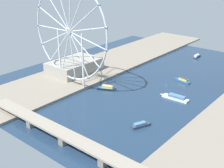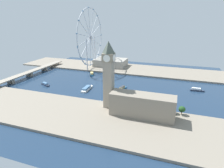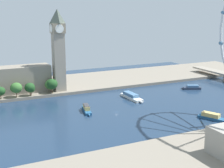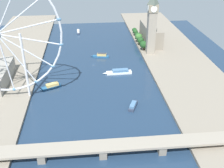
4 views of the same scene
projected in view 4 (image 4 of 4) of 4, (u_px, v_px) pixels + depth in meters
name	position (u px, v px, depth m)	size (l,w,h in m)	color
ground_plane	(94.00, 64.00, 375.72)	(402.05, 402.05, 0.00)	#1E334C
riverbank_left	(176.00, 60.00, 385.22)	(90.00, 520.00, 3.00)	gray
riverbank_right	(6.00, 67.00, 364.80)	(90.00, 520.00, 3.00)	gray
clock_tower	(152.00, 23.00, 383.24)	(14.14, 14.14, 84.28)	gray
parliament_block	(151.00, 34.00, 438.48)	(22.00, 75.00, 27.04)	gray
tree_row_embankment	(140.00, 39.00, 431.53)	(13.72, 89.64, 14.66)	#513823
river_bridge	(103.00, 147.00, 217.18)	(214.05, 14.58, 9.61)	gray
tour_boat_0	(133.00, 105.00, 280.94)	(12.86, 22.56, 4.81)	#2D384C
tour_boat_1	(101.00, 56.00, 396.05)	(27.23, 9.68, 5.97)	#235684
tour_boat_2	(52.00, 86.00, 316.56)	(25.39, 15.66, 5.22)	#235684
tour_boat_3	(78.00, 32.00, 494.96)	(5.57, 23.82, 5.37)	#2D384C
tour_boat_4	(119.00, 72.00, 349.22)	(37.58, 9.09, 5.60)	white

